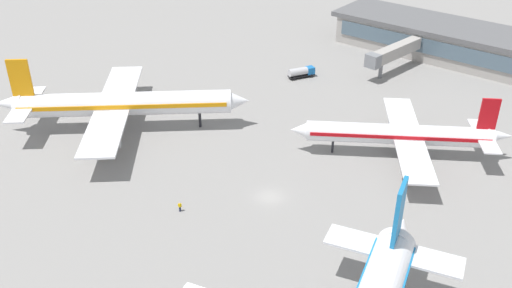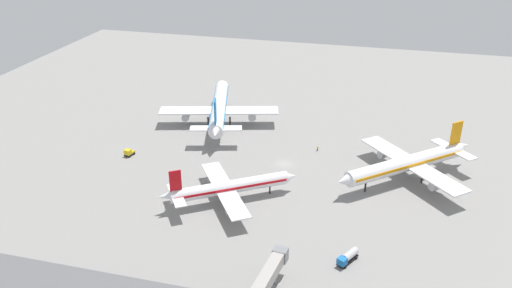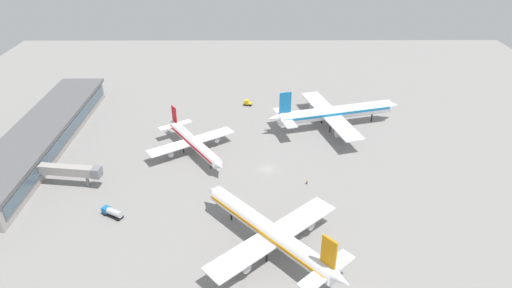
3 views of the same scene
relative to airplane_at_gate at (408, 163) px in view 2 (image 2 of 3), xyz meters
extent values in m
plane|color=gray|center=(-36.54, 0.55, -5.41)|extent=(288.00, 288.00, 0.00)
cylinder|color=white|center=(-0.41, -0.37, 0.00)|extent=(33.51, 30.80, 4.51)
cone|color=white|center=(-16.66, -15.00, 0.00)|extent=(6.22, 6.21, 4.29)
cone|color=white|center=(15.84, 14.26, 0.68)|extent=(6.61, 6.46, 3.61)
cube|color=orange|center=(-0.41, -0.37, 0.34)|extent=(32.35, 29.77, 0.81)
cube|color=white|center=(1.12, 1.01, -0.45)|extent=(30.95, 33.36, 0.41)
cylinder|color=#A5A8AD|center=(8.42, -7.10, -2.03)|extent=(5.62, 5.41, 2.48)
cylinder|color=#A5A8AD|center=(-6.18, 9.12, -2.03)|extent=(5.62, 5.41, 2.48)
cube|color=white|center=(13.31, 11.99, 0.45)|extent=(13.16, 14.05, 0.32)
cube|color=orange|center=(13.31, 11.99, 5.87)|extent=(3.25, 3.00, 7.22)
cylinder|color=black|center=(-11.08, -9.97, -3.83)|extent=(0.54, 0.54, 3.16)
cylinder|color=black|center=(4.45, -0.85, -3.83)|extent=(0.54, 0.54, 3.16)
cylinder|color=black|center=(-0.38, 4.51, -3.83)|extent=(0.54, 0.54, 3.16)
cylinder|color=white|center=(-66.23, 26.83, 0.49)|extent=(16.45, 44.46, 4.92)
cone|color=white|center=(-72.47, 49.84, 0.49)|extent=(5.80, 5.97, 4.67)
cone|color=white|center=(-59.99, 3.82, 1.23)|extent=(5.41, 6.97, 3.94)
cube|color=#1972B2|center=(-66.23, 26.83, 0.86)|extent=(16.08, 42.75, 0.89)
cube|color=white|center=(-65.64, 24.68, 0.00)|extent=(42.88, 18.02, 0.44)
cylinder|color=#A5A8AD|center=(-77.13, 21.56, -1.72)|extent=(4.13, 6.32, 2.71)
cylinder|color=#A5A8AD|center=(-54.16, 27.79, -1.72)|extent=(4.13, 6.32, 2.71)
cube|color=white|center=(-60.96, 7.41, 0.98)|extent=(17.45, 8.31, 0.35)
cube|color=#1972B2|center=(-60.96, 7.41, 6.89)|extent=(1.64, 4.28, 7.87)
cylinder|color=black|center=(-70.32, 41.94, -3.69)|extent=(0.59, 0.59, 3.44)
cylinder|color=black|center=(-69.09, 22.35, -3.69)|extent=(0.59, 0.59, 3.44)
cylinder|color=black|center=(-61.49, 24.41, -3.69)|extent=(0.59, 0.59, 3.44)
cylinder|color=white|center=(-46.34, -24.13, -1.10)|extent=(29.21, 21.10, 3.60)
cone|color=white|center=(-31.83, -14.48, -1.10)|extent=(4.89, 4.84, 3.42)
cone|color=white|center=(-60.85, -33.78, -0.56)|extent=(5.34, 4.89, 2.88)
cube|color=red|center=(-46.34, -24.13, -0.83)|extent=(28.16, 20.44, 0.65)
cube|color=white|center=(-47.70, -25.04, -1.46)|extent=(21.56, 28.76, 0.32)
cylinder|color=#A5A8AD|center=(-52.52, -17.80, -2.72)|extent=(4.63, 4.00, 1.98)
cylinder|color=#A5A8AD|center=(-42.89, -32.28, -2.72)|extent=(4.63, 4.00, 1.98)
cube|color=white|center=(-58.59, -32.28, -0.74)|extent=(9.32, 11.97, 0.26)
cube|color=red|center=(-58.59, -32.28, 3.58)|extent=(2.83, 2.06, 5.75)
cylinder|color=black|center=(-36.82, -17.79, -4.16)|extent=(0.43, 0.43, 2.52)
cylinder|color=black|center=(-50.11, -23.19, -4.16)|extent=(0.43, 0.43, 2.52)
cylinder|color=black|center=(-46.93, -27.98, -4.16)|extent=(0.43, 0.43, 2.52)
cube|color=black|center=(-12.71, -42.68, -4.86)|extent=(4.66, 6.45, 0.30)
cube|color=#1966B2|center=(-13.77, -44.66, -3.91)|extent=(2.53, 2.49, 1.60)
cube|color=#3F596B|center=(-14.16, -45.37, -3.59)|extent=(1.44, 0.83, 0.90)
cylinder|color=#B7B7BC|center=(-12.28, -41.88, -3.81)|extent=(3.72, 4.82, 1.80)
cylinder|color=black|center=(-12.92, -45.07, -5.01)|extent=(0.64, 0.85, 0.80)
cylinder|color=black|center=(-14.59, -44.17, -5.01)|extent=(0.64, 0.85, 0.80)
cylinder|color=black|center=(-10.82, -41.19, -5.01)|extent=(0.64, 0.85, 0.80)
cylinder|color=black|center=(-12.50, -40.28, -5.01)|extent=(0.64, 0.85, 0.80)
cube|color=black|center=(-85.73, -6.21, -4.86)|extent=(2.47, 3.50, 0.30)
cube|color=gold|center=(-85.86, -6.90, -3.91)|extent=(2.20, 2.12, 1.60)
cube|color=#3F596B|center=(-86.01, -7.70, -3.59)|extent=(1.58, 0.38, 0.90)
cube|color=gold|center=(-85.56, -5.33, -4.46)|extent=(2.13, 1.73, 0.50)
cylinder|color=black|center=(-85.01, -7.49, -5.01)|extent=(0.44, 0.84, 0.80)
cylinder|color=black|center=(-86.87, -7.13, -5.01)|extent=(0.44, 0.84, 0.80)
cylinder|color=black|center=(-84.59, -5.29, -5.01)|extent=(0.44, 0.84, 0.80)
cylinder|color=black|center=(-86.45, -4.93, -5.01)|extent=(0.44, 0.84, 0.80)
cylinder|color=#1E2338|center=(-27.92, 12.32, -4.99)|extent=(0.45, 0.45, 0.85)
cylinder|color=yellow|center=(-27.92, 12.32, -4.26)|extent=(0.54, 0.54, 0.60)
sphere|color=tan|center=(-27.92, 12.32, -3.85)|extent=(0.22, 0.22, 0.22)
cylinder|color=yellow|center=(-27.74, 12.47, -4.26)|extent=(0.10, 0.10, 0.54)
cylinder|color=yellow|center=(-28.10, 12.16, -4.26)|extent=(0.10, 0.10, 0.54)
cube|color=#9E9993|center=(-27.99, -59.99, -0.21)|extent=(4.74, 17.14, 2.80)
cylinder|color=slate|center=(-27.23, -54.11, -3.51)|extent=(0.90, 0.90, 3.80)
cube|color=slate|center=(-26.78, -50.60, -0.21)|extent=(3.40, 2.78, 3.08)
camera|label=1|loc=(-81.73, 60.72, 47.69)|focal=39.91mm
camera|label=2|loc=(-8.55, -141.31, 71.08)|focal=36.90mm
camera|label=3|loc=(82.29, -3.75, 71.41)|focal=30.74mm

